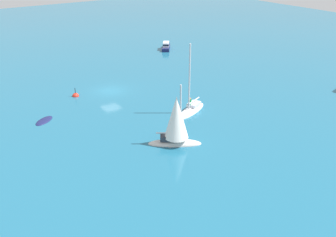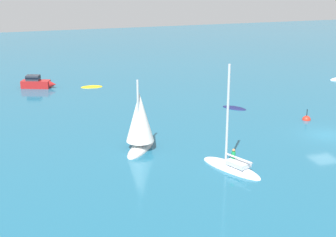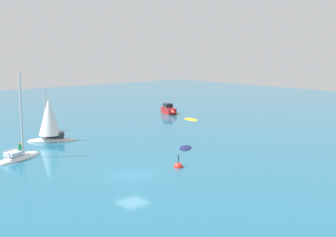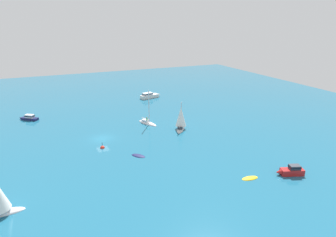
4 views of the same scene
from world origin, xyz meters
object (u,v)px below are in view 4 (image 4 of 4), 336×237
Objects in this scene: cabin_cruiser at (150,96)px; channel_buoy at (102,148)px; launch_1 at (291,171)px; skiff at (250,178)px; launch at (29,118)px; yacht_1 at (181,120)px; ketch at (147,123)px; skiff_1 at (138,156)px.

cabin_cruiser is 38.84m from channel_buoy.
channel_buoy is (-22.45, -26.41, -0.69)m from launch_1.
launch is at bearing -48.24° from skiff.
skiff is 0.38× the size of cabin_cruiser.
skiff is 0.43× the size of yacht_1.
skiff is 53.08m from cabin_cruiser.
yacht_1 is at bearing -83.15° from skiff.
ketch is at bearing 76.09° from yacht_1.
skiff is 23.98m from yacht_1.
channel_buoy is at bearing -41.72° from skiff.
skiff_1 is 26.51m from launch_1.
skiff is at bearing -105.88° from cabin_cruiser.
skiff is 0.33× the size of ketch.
skiff_1 is (9.25, -13.28, -2.27)m from yacht_1.
yacht_1 is at bearing -109.18° from cabin_cruiser.
cabin_cruiser is (-29.17, 2.85, -1.48)m from yacht_1.
yacht_1 is 2.25× the size of skiff_1.
ketch is (22.64, -8.77, -0.60)m from cabin_cruiser.
launch is 3.05× the size of channel_buoy.
skiff_1 is at bearing -126.37° from cabin_cruiser.
yacht_1 is 0.76× the size of ketch.
launch is at bearing -149.98° from channel_buoy.
launch is (-21.09, -32.74, -1.68)m from yacht_1.
launch_1 is (46.62, 40.37, 0.11)m from launch.
skiff_1 is 0.66× the size of launch_1.
skiff is at bearing 43.20° from channel_buoy.
cabin_cruiser is 24.28m from ketch.
skiff is 28.50m from channel_buoy.
cabin_cruiser is (-38.42, 16.12, 0.78)m from skiff_1.
skiff is 20.25m from skiff_1.
cabin_cruiser is at bearing 146.17° from channel_buoy.
yacht_1 is at bearing -175.50° from launch.
skiff is 0.63× the size of launch_1.
channel_buoy is at bearing 133.26° from yacht_1.
skiff_1 is 17.41m from ketch.
cabin_cruiser is 4.78× the size of channel_buoy.
cabin_cruiser is at bearing 134.17° from ketch.
launch is at bearing 173.56° from skiff_1.
cabin_cruiser is (-53.03, 2.11, 0.78)m from skiff.
launch is 30.52m from ketch.
launch_1 reaches higher than skiff.
skiff is 31.11m from ketch.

